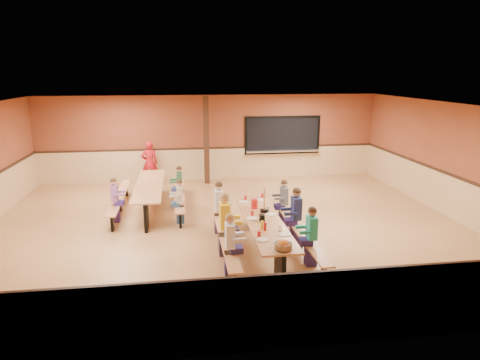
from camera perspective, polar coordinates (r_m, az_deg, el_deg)
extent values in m
plane|color=#9E6A3C|center=(10.83, -1.76, -6.21)|extent=(12.00, 12.00, 0.00)
cube|color=brown|center=(15.30, -3.90, 5.64)|extent=(12.00, 0.04, 3.00)
cube|color=brown|center=(5.68, 3.84, -9.50)|extent=(12.00, 0.04, 3.00)
cube|color=brown|center=(12.54, 26.58, 2.25)|extent=(0.04, 10.00, 3.00)
cube|color=white|center=(10.17, -1.89, 9.83)|extent=(12.00, 10.00, 0.04)
cube|color=black|center=(15.66, 5.68, 5.99)|extent=(2.60, 0.06, 1.20)
cube|color=silver|center=(15.67, 5.71, 3.88)|extent=(2.70, 0.28, 0.06)
cube|color=#331C11|center=(14.69, -4.51, 5.27)|extent=(0.18, 0.18, 3.00)
cube|color=#BB7A4A|center=(9.11, 3.14, -5.42)|extent=(0.75, 3.60, 0.04)
cube|color=black|center=(7.86, 5.34, -11.73)|extent=(0.08, 0.60, 0.70)
cube|color=black|center=(10.67, 1.50, -4.52)|extent=(0.08, 0.60, 0.70)
cube|color=#BB7A4A|center=(9.10, -2.03, -7.38)|extent=(0.26, 3.60, 0.04)
cube|color=black|center=(9.18, -2.01, -8.69)|extent=(0.06, 0.18, 0.41)
cube|color=#BB7A4A|center=(9.40, 8.09, -6.79)|extent=(0.26, 3.60, 0.04)
cube|color=black|center=(9.48, 8.05, -8.06)|extent=(0.06, 0.18, 0.41)
cube|color=#BB7A4A|center=(12.16, -11.98, -0.65)|extent=(0.75, 3.60, 0.04)
cube|color=black|center=(10.79, -12.38, -4.66)|extent=(0.08, 0.60, 0.70)
cube|color=black|center=(13.75, -11.50, -0.49)|extent=(0.08, 0.60, 0.70)
cube|color=#BB7A4A|center=(12.32, -15.74, -2.08)|extent=(0.26, 3.60, 0.04)
cube|color=black|center=(12.39, -15.67, -3.07)|extent=(0.06, 0.18, 0.41)
cube|color=#BB7A4A|center=(12.21, -8.04, -1.83)|extent=(0.26, 3.60, 0.04)
cube|color=black|center=(12.27, -8.01, -2.84)|extent=(0.06, 0.18, 0.41)
imported|color=red|center=(14.98, -11.97, 2.27)|extent=(0.59, 0.42, 1.50)
cylinder|color=red|center=(9.78, 1.93, -3.21)|extent=(0.16, 0.16, 0.22)
cube|color=black|center=(9.02, 2.94, -5.06)|extent=(0.10, 0.14, 0.13)
cylinder|color=yellow|center=(8.56, 2.95, -6.01)|extent=(0.06, 0.06, 0.17)
cylinder|color=#B2140F|center=(8.48, 3.36, -6.21)|extent=(0.06, 0.06, 0.17)
cube|color=black|center=(9.58, 3.24, -4.12)|extent=(0.16, 0.16, 0.06)
cube|color=#BB7A4A|center=(9.49, 3.26, -2.51)|extent=(0.02, 0.09, 0.50)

